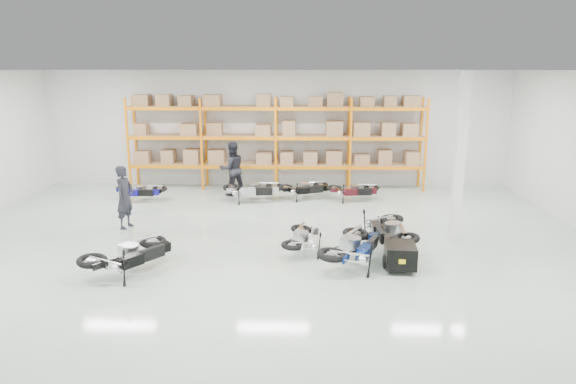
{
  "coord_description": "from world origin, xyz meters",
  "views": [
    {
      "loc": [
        1.04,
        -13.08,
        4.55
      ],
      "look_at": [
        0.61,
        1.22,
        1.1
      ],
      "focal_mm": 32.0,
      "sensor_mm": 36.0,
      "label": 1
    }
  ],
  "objects_px": {
    "moto_blue_centre": "(355,241)",
    "trailer": "(400,255)",
    "moto_back_b": "(253,186)",
    "moto_back_c": "(305,185)",
    "moto_black_far_left": "(130,249)",
    "person_back": "(232,169)",
    "moto_back_d": "(354,187)",
    "person_left": "(125,197)",
    "moto_silver_left": "(304,234)",
    "moto_back_a": "(139,188)",
    "moto_touring_right": "(389,224)"
  },
  "relations": [
    {
      "from": "moto_black_far_left",
      "to": "moto_back_c",
      "type": "bearing_deg",
      "value": -83.24
    },
    {
      "from": "moto_blue_centre",
      "to": "person_left",
      "type": "relative_size",
      "value": 1.09
    },
    {
      "from": "moto_black_far_left",
      "to": "moto_back_a",
      "type": "bearing_deg",
      "value": -37.88
    },
    {
      "from": "moto_silver_left",
      "to": "trailer",
      "type": "xyz_separation_m",
      "value": [
        2.22,
        -1.1,
        -0.13
      ]
    },
    {
      "from": "moto_black_far_left",
      "to": "person_left",
      "type": "xyz_separation_m",
      "value": [
        -1.27,
        3.43,
        0.33
      ]
    },
    {
      "from": "moto_blue_centre",
      "to": "trailer",
      "type": "bearing_deg",
      "value": -168.53
    },
    {
      "from": "moto_silver_left",
      "to": "moto_back_c",
      "type": "bearing_deg",
      "value": -81.53
    },
    {
      "from": "trailer",
      "to": "moto_silver_left",
      "type": "bearing_deg",
      "value": 158.1
    },
    {
      "from": "moto_back_c",
      "to": "person_back",
      "type": "xyz_separation_m",
      "value": [
        -2.67,
        0.48,
        0.48
      ]
    },
    {
      "from": "moto_blue_centre",
      "to": "person_back",
      "type": "xyz_separation_m",
      "value": [
        -3.82,
        6.86,
        0.37
      ]
    },
    {
      "from": "moto_back_a",
      "to": "moto_back_c",
      "type": "xyz_separation_m",
      "value": [
        5.82,
        0.5,
        0.02
      ]
    },
    {
      "from": "moto_touring_right",
      "to": "moto_back_a",
      "type": "xyz_separation_m",
      "value": [
        -8.0,
        4.52,
        -0.12
      ]
    },
    {
      "from": "moto_back_a",
      "to": "person_back",
      "type": "height_order",
      "value": "person_back"
    },
    {
      "from": "moto_back_d",
      "to": "person_left",
      "type": "relative_size",
      "value": 0.88
    },
    {
      "from": "moto_back_a",
      "to": "moto_back_c",
      "type": "relative_size",
      "value": 0.97
    },
    {
      "from": "moto_back_c",
      "to": "moto_blue_centre",
      "type": "bearing_deg",
      "value": 170.54
    },
    {
      "from": "moto_touring_right",
      "to": "person_back",
      "type": "xyz_separation_m",
      "value": [
        -4.85,
        5.49,
        0.38
      ]
    },
    {
      "from": "moto_black_far_left",
      "to": "moto_back_d",
      "type": "distance_m",
      "value": 8.87
    },
    {
      "from": "moto_touring_right",
      "to": "person_left",
      "type": "bearing_deg",
      "value": 165.81
    },
    {
      "from": "moto_silver_left",
      "to": "moto_back_b",
      "type": "xyz_separation_m",
      "value": [
        -1.78,
        5.11,
        0.07
      ]
    },
    {
      "from": "moto_back_a",
      "to": "moto_back_b",
      "type": "xyz_separation_m",
      "value": [
        4.01,
        0.09,
        0.07
      ]
    },
    {
      "from": "moto_black_far_left",
      "to": "person_back",
      "type": "bearing_deg",
      "value": -63.59
    },
    {
      "from": "moto_back_b",
      "to": "moto_back_d",
      "type": "distance_m",
      "value": 3.54
    },
    {
      "from": "moto_back_b",
      "to": "moto_back_c",
      "type": "relative_size",
      "value": 1.11
    },
    {
      "from": "person_back",
      "to": "moto_back_d",
      "type": "bearing_deg",
      "value": 144.16
    },
    {
      "from": "moto_blue_centre",
      "to": "moto_back_b",
      "type": "bearing_deg",
      "value": -39.64
    },
    {
      "from": "moto_back_a",
      "to": "person_left",
      "type": "distance_m",
      "value": 3.16
    },
    {
      "from": "moto_black_far_left",
      "to": "person_left",
      "type": "bearing_deg",
      "value": -33.4
    },
    {
      "from": "moto_blue_centre",
      "to": "moto_back_a",
      "type": "bearing_deg",
      "value": -16.2
    },
    {
      "from": "moto_back_a",
      "to": "moto_blue_centre",
      "type": "bearing_deg",
      "value": -127.05
    },
    {
      "from": "moto_blue_centre",
      "to": "moto_back_c",
      "type": "bearing_deg",
      "value": -55.79
    },
    {
      "from": "moto_back_d",
      "to": "person_back",
      "type": "bearing_deg",
      "value": 76.15
    },
    {
      "from": "person_left",
      "to": "moto_back_a",
      "type": "bearing_deg",
      "value": 26.2
    },
    {
      "from": "person_left",
      "to": "moto_back_b",
      "type": "bearing_deg",
      "value": -31.65
    },
    {
      "from": "moto_back_b",
      "to": "moto_back_c",
      "type": "bearing_deg",
      "value": -84.11
    },
    {
      "from": "person_left",
      "to": "moto_black_far_left",
      "type": "bearing_deg",
      "value": -144.1
    },
    {
      "from": "moto_blue_centre",
      "to": "person_back",
      "type": "distance_m",
      "value": 7.86
    },
    {
      "from": "moto_silver_left",
      "to": "moto_black_far_left",
      "type": "relative_size",
      "value": 0.82
    },
    {
      "from": "moto_touring_right",
      "to": "person_left",
      "type": "xyz_separation_m",
      "value": [
        -7.43,
        1.43,
        0.32
      ]
    },
    {
      "from": "trailer",
      "to": "person_back",
      "type": "relative_size",
      "value": 0.74
    },
    {
      "from": "moto_silver_left",
      "to": "moto_back_d",
      "type": "distance_m",
      "value": 5.59
    },
    {
      "from": "moto_silver_left",
      "to": "moto_touring_right",
      "type": "relative_size",
      "value": 0.81
    },
    {
      "from": "moto_back_b",
      "to": "moto_touring_right",
      "type": "bearing_deg",
      "value": -145.99
    },
    {
      "from": "person_left",
      "to": "moto_back_c",
      "type": "bearing_deg",
      "value": -40.05
    },
    {
      "from": "moto_black_far_left",
      "to": "moto_back_c",
      "type": "height_order",
      "value": "moto_black_far_left"
    },
    {
      "from": "moto_back_d",
      "to": "moto_back_c",
      "type": "bearing_deg",
      "value": 78.08
    },
    {
      "from": "moto_touring_right",
      "to": "moto_back_b",
      "type": "relative_size",
      "value": 1.08
    },
    {
      "from": "moto_black_far_left",
      "to": "person_back",
      "type": "relative_size",
      "value": 0.98
    },
    {
      "from": "moto_blue_centre",
      "to": "moto_back_d",
      "type": "xyz_separation_m",
      "value": [
        0.57,
        6.18,
        -0.12
      ]
    },
    {
      "from": "moto_back_b",
      "to": "moto_back_c",
      "type": "height_order",
      "value": "moto_back_b"
    }
  ]
}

